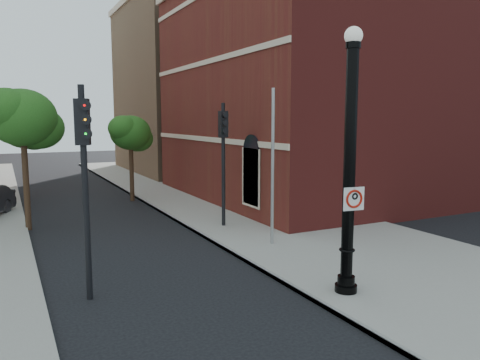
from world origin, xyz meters
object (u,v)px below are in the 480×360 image
no_parking_sign (354,199)px  traffic_signal_left (84,157)px  traffic_signal_right (223,145)px  lamppost (349,176)px

no_parking_sign → traffic_signal_left: (-5.99, 2.97, 1.05)m
no_parking_sign → traffic_signal_right: bearing=95.0°
lamppost → traffic_signal_right: lamppost is taller
no_parking_sign → traffic_signal_left: size_ratio=0.11×
traffic_signal_left → traffic_signal_right: (6.35, 5.54, -0.12)m
no_parking_sign → traffic_signal_left: bearing=161.0°
no_parking_sign → traffic_signal_right: traffic_signal_right is taller
lamppost → no_parking_sign: 0.57m
lamppost → no_parking_sign: (0.02, -0.17, -0.55)m
no_parking_sign → traffic_signal_left: traffic_signal_left is taller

